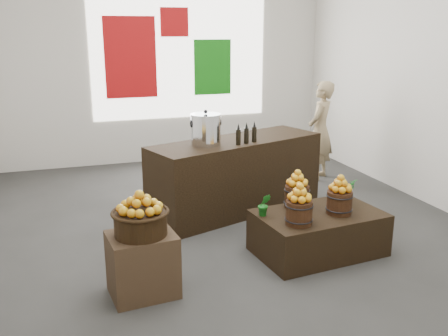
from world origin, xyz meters
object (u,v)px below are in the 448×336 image
object	(u,v)px
display_table	(318,233)
shopper	(320,131)
wicker_basket	(141,223)
stock_pot_left	(206,130)
counter	(236,176)
crate	(143,264)

from	to	relation	value
display_table	shopper	xyz separation A→B (m)	(1.38, 2.54, 0.56)
wicker_basket	stock_pot_left	bearing A→B (deg)	56.52
counter	display_table	bearing A→B (deg)	-94.08
wicker_basket	display_table	bearing A→B (deg)	8.30
counter	stock_pot_left	bearing A→B (deg)	-180.00
display_table	stock_pot_left	world-z (taller)	stock_pot_left
stock_pot_left	shopper	bearing A→B (deg)	27.21
crate	stock_pot_left	world-z (taller)	stock_pot_left
counter	stock_pot_left	distance (m)	0.84
crate	counter	distance (m)	2.41
stock_pot_left	display_table	bearing A→B (deg)	-57.55
crate	counter	size ratio (longest dim) A/B	0.25
crate	counter	world-z (taller)	counter
stock_pot_left	wicker_basket	bearing A→B (deg)	-123.48
counter	crate	bearing A→B (deg)	-149.65
crate	display_table	distance (m)	2.00
wicker_basket	crate	bearing A→B (deg)	0.00
counter	shopper	xyz separation A→B (m)	(1.79, 1.00, 0.31)
wicker_basket	display_table	world-z (taller)	wicker_basket
crate	wicker_basket	bearing A→B (deg)	0.00
crate	wicker_basket	world-z (taller)	wicker_basket
wicker_basket	stock_pot_left	xyz separation A→B (m)	(1.10, 1.66, 0.47)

